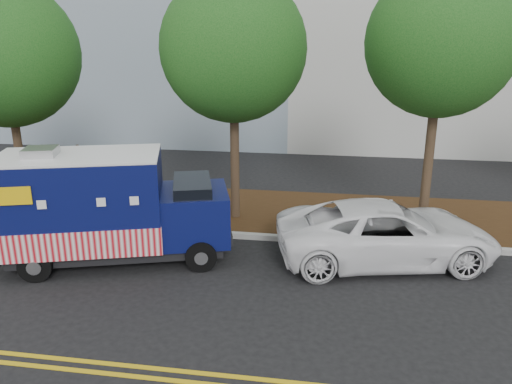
# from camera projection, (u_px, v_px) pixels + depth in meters

# --- Properties ---
(ground) EXTENTS (120.00, 120.00, 0.00)m
(ground) POSITION_uv_depth(u_px,v_px,m) (165.00, 255.00, 12.81)
(ground) COLOR black
(ground) RESTS_ON ground
(curb) EXTENTS (120.00, 0.18, 0.15)m
(curb) POSITION_uv_depth(u_px,v_px,m) (181.00, 232.00, 14.11)
(curb) COLOR #9E9E99
(curb) RESTS_ON ground
(mulch_strip) EXTENTS (120.00, 4.00, 0.15)m
(mulch_strip) POSITION_uv_depth(u_px,v_px,m) (200.00, 208.00, 16.09)
(mulch_strip) COLOR #311E0D
(mulch_strip) RESTS_ON ground
(centerline_near) EXTENTS (120.00, 0.10, 0.01)m
(centerline_near) POSITION_uv_depth(u_px,v_px,m) (80.00, 361.00, 8.62)
(centerline_near) COLOR gold
(centerline_near) RESTS_ON ground
(centerline_far) EXTENTS (120.00, 0.10, 0.01)m
(centerline_far) POSITION_uv_depth(u_px,v_px,m) (73.00, 370.00, 8.38)
(centerline_far) COLOR gold
(centerline_far) RESTS_ON ground
(tree_a) EXTENTS (4.34, 4.34, 7.04)m
(tree_a) POSITION_uv_depth(u_px,v_px,m) (5.00, 54.00, 14.76)
(tree_a) COLOR #38281C
(tree_a) RESTS_ON ground
(tree_b) EXTENTS (4.06, 4.06, 7.08)m
(tree_b) POSITION_uv_depth(u_px,v_px,m) (233.00, 49.00, 13.68)
(tree_b) COLOR #38281C
(tree_b) RESTS_ON ground
(tree_c) EXTENTS (3.89, 3.89, 7.17)m
(tree_c) POSITION_uv_depth(u_px,v_px,m) (441.00, 43.00, 12.82)
(tree_c) COLOR #38281C
(tree_c) RESTS_ON ground
(sign_post) EXTENTS (0.06, 0.06, 2.40)m
(sign_post) POSITION_uv_depth(u_px,v_px,m) (82.00, 185.00, 14.63)
(sign_post) COLOR #473828
(sign_post) RESTS_ON ground
(food_truck) EXTENTS (5.86, 3.51, 2.91)m
(food_truck) POSITION_uv_depth(u_px,v_px,m) (104.00, 210.00, 12.12)
(food_truck) COLOR black
(food_truck) RESTS_ON ground
(white_car) EXTENTS (5.78, 3.58, 1.49)m
(white_car) POSITION_uv_depth(u_px,v_px,m) (386.00, 232.00, 12.28)
(white_car) COLOR white
(white_car) RESTS_ON ground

